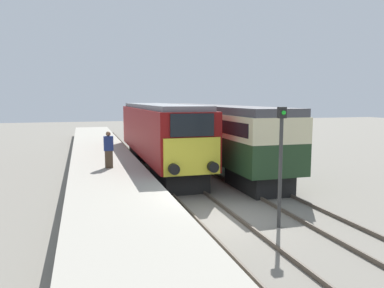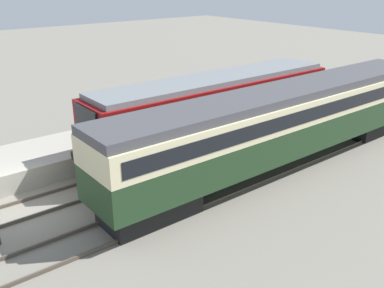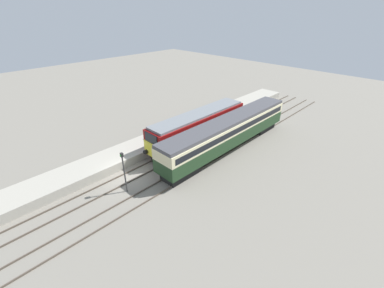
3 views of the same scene
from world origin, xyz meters
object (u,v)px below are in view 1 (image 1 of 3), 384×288
at_px(passenger_carriage, 206,128).
at_px(signal_post, 281,157).
at_px(locomotive, 159,133).
at_px(person_on_platform, 109,150).

distance_m(passenger_carriage, signal_post, 12.58).
distance_m(locomotive, passenger_carriage, 3.64).
bearing_deg(signal_post, person_on_platform, 123.76).
bearing_deg(person_on_platform, locomotive, 49.67).
relative_size(locomotive, person_on_platform, 8.14).
relative_size(passenger_carriage, signal_post, 4.89).
xyz_separation_m(person_on_platform, signal_post, (4.93, -7.37, 0.54)).
bearing_deg(locomotive, passenger_carriage, 20.89).
bearing_deg(passenger_carriage, person_on_platform, -142.43).
bearing_deg(signal_post, locomotive, 98.65).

